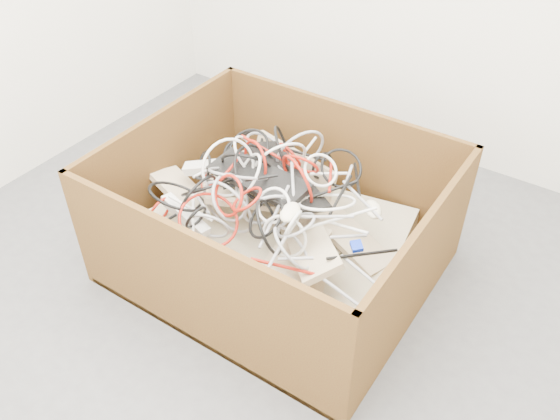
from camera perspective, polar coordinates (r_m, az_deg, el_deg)
The scene contains 8 objects.
ground at distance 2.40m, azimuth -3.72°, elevation -9.57°, with size 3.00×3.00×0.00m, color #48494B.
cardboard_box at distance 2.47m, azimuth -0.59°, elevation -2.94°, with size 1.23×1.02×0.58m.
keyboard_pile at distance 2.39m, azimuth -0.10°, elevation -0.29°, with size 1.08×0.89×0.33m.
mice_scatter at distance 2.29m, azimuth -3.70°, elevation -0.20°, with size 0.86×0.68×0.22m.
power_strip_left at distance 2.51m, azimuth -6.25°, elevation 4.24°, with size 0.29×0.05×0.04m, color silver.
power_strip_right at distance 2.32m, azimuth -9.18°, elevation -0.51°, with size 0.25×0.05×0.04m, color silver.
vga_plug at distance 2.13m, azimuth 7.44°, elevation -3.50°, with size 0.04×0.04×0.02m, color #0C27B8.
cable_tangle at distance 2.33m, azimuth -2.31°, elevation 2.57°, with size 1.08×0.87×0.41m.
Camera 1 is at (1.00, -1.22, 1.81)m, focal length 37.70 mm.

